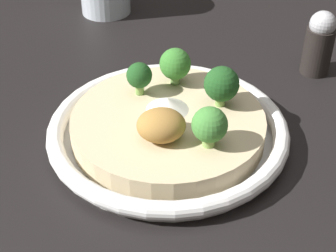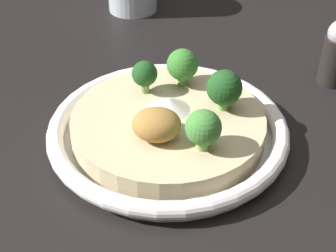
% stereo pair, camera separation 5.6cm
% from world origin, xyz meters
% --- Properties ---
extents(ground_plane, '(6.00, 6.00, 0.00)m').
position_xyz_m(ground_plane, '(0.00, 0.00, 0.00)').
color(ground_plane, black).
extents(risotto_bowl, '(0.26, 0.26, 0.03)m').
position_xyz_m(risotto_bowl, '(0.00, 0.00, 0.02)').
color(risotto_bowl, white).
rests_on(risotto_bowl, ground_plane).
extents(cheese_sprinkle, '(0.05, 0.05, 0.01)m').
position_xyz_m(cheese_sprinkle, '(0.00, 0.01, 0.04)').
color(cheese_sprinkle, white).
rests_on(cheese_sprinkle, risotto_bowl).
extents(crispy_onion_garnish, '(0.05, 0.04, 0.03)m').
position_xyz_m(crispy_onion_garnish, '(-0.01, -0.04, 0.05)').
color(crispy_onion_garnish, '#A37538').
rests_on(crispy_onion_garnish, risotto_bowl).
extents(broccoli_back, '(0.03, 0.03, 0.04)m').
position_xyz_m(broccoli_back, '(-0.03, 0.05, 0.06)').
color(broccoli_back, '#759E4C').
rests_on(broccoli_back, risotto_bowl).
extents(broccoli_right, '(0.04, 0.04, 0.05)m').
position_xyz_m(broccoli_right, '(0.06, 0.02, 0.06)').
color(broccoli_right, '#759E4C').
rests_on(broccoli_right, risotto_bowl).
extents(broccoli_front, '(0.04, 0.04, 0.04)m').
position_xyz_m(broccoli_front, '(0.04, -0.05, 0.06)').
color(broccoli_front, '#84A856').
rests_on(broccoli_front, risotto_bowl).
extents(broccoli_back_right, '(0.04, 0.04, 0.04)m').
position_xyz_m(broccoli_back_right, '(0.01, 0.07, 0.06)').
color(broccoli_back_right, '#668E47').
rests_on(broccoli_back_right, risotto_bowl).
extents(pepper_shaker, '(0.04, 0.04, 0.09)m').
position_xyz_m(pepper_shaker, '(0.20, 0.14, 0.04)').
color(pepper_shaker, black).
rests_on(pepper_shaker, ground_plane).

